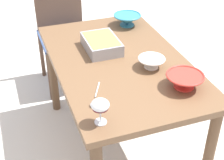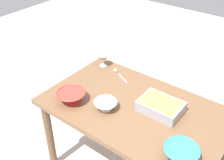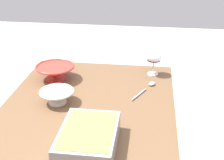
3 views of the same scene
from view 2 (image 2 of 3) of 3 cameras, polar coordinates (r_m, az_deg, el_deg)
dining_table at (r=2.01m, az=4.63°, el=-7.54°), size 1.29×0.80×0.72m
wine_glass at (r=2.35m, az=-1.86°, el=5.01°), size 0.09×0.09×0.13m
casserole_dish at (r=1.90m, az=10.03°, el=-5.31°), size 0.29×0.21×0.08m
mixing_bowl at (r=1.98m, az=-8.45°, el=-3.29°), size 0.21×0.21×0.08m
small_bowl at (r=1.62m, az=14.13°, el=-14.46°), size 0.20×0.20×0.09m
serving_bowl at (r=1.90m, az=-1.35°, el=-5.10°), size 0.16×0.16×0.07m
serving_spoon at (r=2.29m, az=1.21°, el=1.51°), size 0.21×0.12×0.01m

